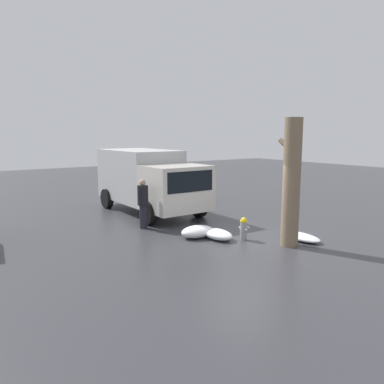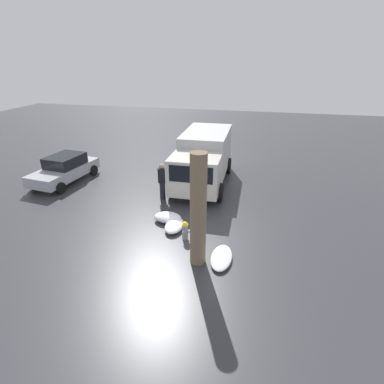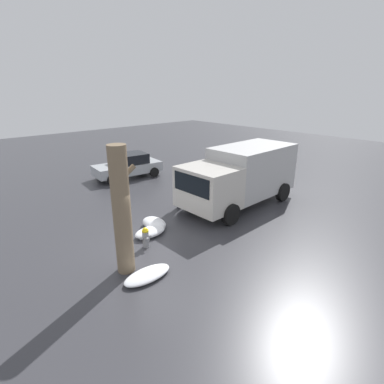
{
  "view_description": "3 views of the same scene",
  "coord_description": "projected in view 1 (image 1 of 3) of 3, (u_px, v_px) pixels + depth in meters",
  "views": [
    {
      "loc": [
        -8.79,
        8.12,
        3.44
      ],
      "look_at": [
        2.31,
        0.45,
        1.34
      ],
      "focal_mm": 35.0,
      "sensor_mm": 36.0,
      "label": 1
    },
    {
      "loc": [
        -9.54,
        -2.47,
        6.53
      ],
      "look_at": [
        2.82,
        0.37,
        0.7
      ],
      "focal_mm": 28.0,
      "sensor_mm": 36.0,
      "label": 2
    },
    {
      "loc": [
        -5.15,
        -8.02,
        5.39
      ],
      "look_at": [
        2.97,
        0.82,
        1.15
      ],
      "focal_mm": 28.0,
      "sensor_mm": 36.0,
      "label": 3
    }
  ],
  "objects": [
    {
      "name": "delivery_truck",
      "position": [
        149.0,
        179.0,
        16.45
      ],
      "size": [
        6.19,
        2.72,
        2.72
      ],
      "rotation": [
        0.0,
        0.0,
        1.58
      ],
      "color": "beige",
      "rests_on": "ground_plane"
    },
    {
      "name": "ground_plane",
      "position": [
        243.0,
        240.0,
        12.23
      ],
      "size": [
        60.0,
        60.0,
        0.0
      ],
      "primitive_type": "plane",
      "color": "#38383D"
    },
    {
      "name": "fire_hydrant",
      "position": [
        244.0,
        228.0,
        12.18
      ],
      "size": [
        0.43,
        0.33,
        0.76
      ],
      "rotation": [
        0.0,
        0.0,
        4.59
      ],
      "color": "gray",
      "rests_on": "ground_plane"
    },
    {
      "name": "tree_trunk",
      "position": [
        291.0,
        182.0,
        11.35
      ],
      "size": [
        0.82,
        0.54,
        3.92
      ],
      "color": "#7F6B51",
      "rests_on": "ground_plane"
    },
    {
      "name": "snow_pile_by_hydrant",
      "position": [
        300.0,
        236.0,
        12.27
      ],
      "size": [
        1.54,
        0.73,
        0.21
      ],
      "color": "white",
      "rests_on": "ground_plane"
    },
    {
      "name": "snow_pile_by_tree",
      "position": [
        217.0,
        234.0,
        12.36
      ],
      "size": [
        1.27,
        0.74,
        0.31
      ],
      "color": "white",
      "rests_on": "ground_plane"
    },
    {
      "name": "snow_pile_curbside",
      "position": [
        197.0,
        232.0,
        12.52
      ],
      "size": [
        0.78,
        1.18,
        0.4
      ],
      "color": "white",
      "rests_on": "ground_plane"
    },
    {
      "name": "pedestrian",
      "position": [
        143.0,
        202.0,
        13.62
      ],
      "size": [
        0.4,
        0.4,
        1.82
      ],
      "rotation": [
        0.0,
        0.0,
        5.73
      ],
      "color": "#23232D",
      "rests_on": "ground_plane"
    }
  ]
}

